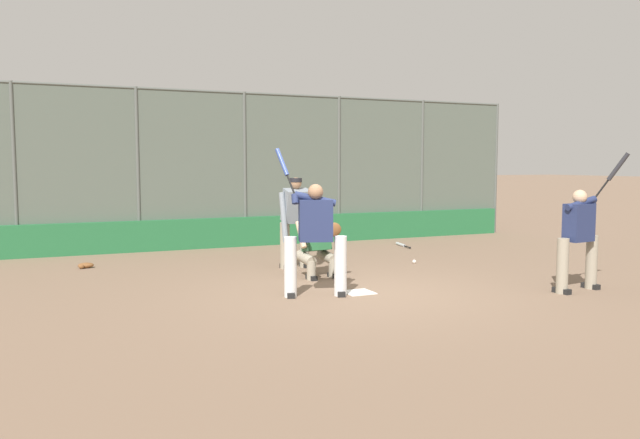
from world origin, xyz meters
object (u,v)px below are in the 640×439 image
(batter_at_plate, at_px, (315,235))
(baseball_loose, at_px, (414,262))
(batter_on_deck, at_px, (579,236))
(umpire_home, at_px, (296,220))
(fielding_glove_on_dirt, at_px, (85,265))
(spare_bat_near_backstop, at_px, (402,245))
(catcher_behind_plate, at_px, (318,240))

(batter_at_plate, relative_size, baseball_loose, 29.76)
(batter_on_deck, bearing_deg, batter_at_plate, 154.00)
(batter_at_plate, relative_size, umpire_home, 1.29)
(umpire_home, height_order, baseball_loose, umpire_home)
(fielding_glove_on_dirt, bearing_deg, spare_bat_near_backstop, -177.11)
(umpire_home, distance_m, batter_on_deck, 4.92)
(batter_on_deck, bearing_deg, umpire_home, 123.28)
(batter_at_plate, height_order, batter_on_deck, batter_at_plate)
(umpire_home, bearing_deg, baseball_loose, 168.20)
(fielding_glove_on_dirt, relative_size, baseball_loose, 3.89)
(spare_bat_near_backstop, bearing_deg, baseball_loose, 163.81)
(catcher_behind_plate, bearing_deg, baseball_loose, -170.34)
(batter_at_plate, height_order, fielding_glove_on_dirt, batter_at_plate)
(catcher_behind_plate, bearing_deg, spare_bat_near_backstop, -144.64)
(batter_at_plate, height_order, umpire_home, batter_at_plate)
(catcher_behind_plate, bearing_deg, fielding_glove_on_dirt, -40.72)
(catcher_behind_plate, xyz_separation_m, batter_on_deck, (-3.24, 2.68, 0.21))
(catcher_behind_plate, relative_size, batter_on_deck, 0.58)
(batter_on_deck, xyz_separation_m, baseball_loose, (0.89, -3.30, -0.82))
(catcher_behind_plate, relative_size, spare_bat_near_backstop, 1.45)
(batter_at_plate, relative_size, batter_on_deck, 1.03)
(umpire_home, distance_m, fielding_glove_on_dirt, 4.07)
(batter_on_deck, relative_size, fielding_glove_on_dirt, 7.44)
(batter_at_plate, xyz_separation_m, spare_bat_near_backstop, (-4.10, -4.39, -0.88))
(batter_on_deck, height_order, fielding_glove_on_dirt, batter_on_deck)
(batter_at_plate, height_order, spare_bat_near_backstop, batter_at_plate)
(catcher_behind_plate, bearing_deg, batter_on_deck, 135.11)
(batter_on_deck, distance_m, spare_bat_near_backstop, 5.71)
(batter_on_deck, bearing_deg, catcher_behind_plate, 132.27)
(umpire_home, distance_m, spare_bat_near_backstop, 4.08)
(umpire_home, bearing_deg, spare_bat_near_backstop, -153.21)
(batter_at_plate, height_order, catcher_behind_plate, batter_at_plate)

